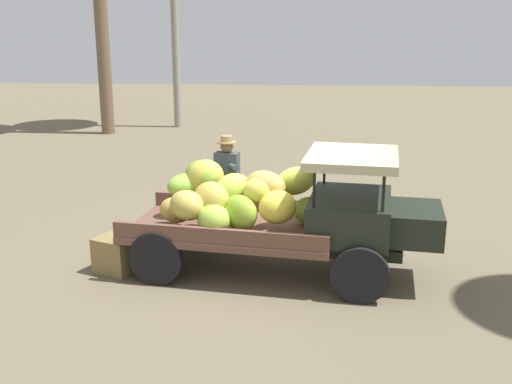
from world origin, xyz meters
TOP-DOWN VIEW (x-y plane):
  - ground_plane at (0.00, 0.00)m, footprint 60.00×60.00m
  - truck at (0.36, -0.27)m, footprint 4.60×2.23m
  - farmer at (-0.63, 1.35)m, footprint 0.52×0.48m
  - wooden_crate at (-2.07, -0.39)m, footprint 0.70×0.66m
  - loose_banana_bunch at (-1.04, 2.40)m, footprint 0.50×0.57m

SIDE VIEW (x-z plane):
  - ground_plane at x=0.00m, z-range 0.00..0.00m
  - loose_banana_bunch at x=-1.04m, z-range -0.01..0.35m
  - wooden_crate at x=-2.07m, z-range 0.00..0.52m
  - truck at x=0.36m, z-range 0.02..1.84m
  - farmer at x=-0.63m, z-range 0.12..1.86m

